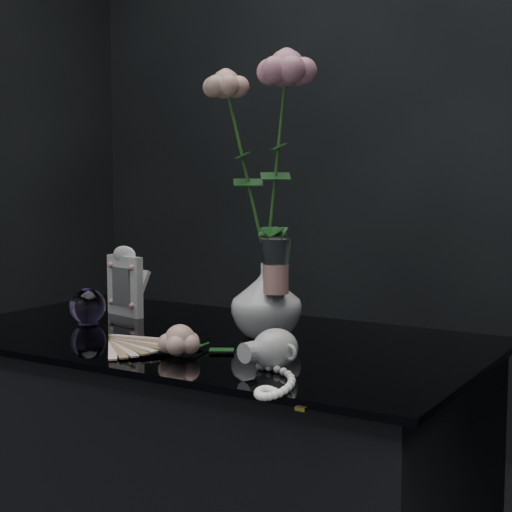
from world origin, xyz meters
The scene contains 8 objects.
vase centered at (0.10, 0.10, 0.83)m, with size 0.13×0.13×0.14m, color white.
wine_glass centered at (0.14, 0.06, 0.86)m, with size 0.06×0.06×0.19m, color white, non-canonical shape.
picture_frame centered at (-0.27, 0.13, 0.84)m, with size 0.11×0.09×0.15m, color silver, non-canonical shape.
paperweight centered at (-0.28, 0.02, 0.80)m, with size 0.07×0.07×0.07m, color #8C6DB2, non-canonical shape.
paper_fan centered at (-0.08, -0.12, 0.77)m, with size 0.24×0.19×0.02m, color beige, non-canonical shape.
loose_rose centered at (0.06, -0.12, 0.79)m, with size 0.12×0.16×0.05m, color #FAB4A1, non-canonical shape.
pearl_jar centered at (0.24, -0.11, 0.80)m, with size 0.22×0.23×0.07m, color white, non-canonical shape.
roses centered at (0.09, 0.10, 1.12)m, with size 0.19×0.12×0.45m.
Camera 1 is at (0.85, -1.15, 1.06)m, focal length 55.00 mm.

